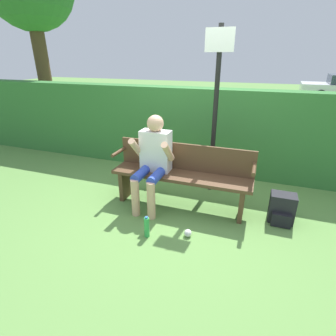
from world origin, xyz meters
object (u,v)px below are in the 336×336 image
object	(u,v)px
park_bench	(182,173)
backpack	(282,209)
signpost	(216,103)
water_bottle	(147,227)
person_seated	(153,157)

from	to	relation	value
park_bench	backpack	size ratio (longest dim) A/B	5.04
signpost	backpack	bearing A→B (deg)	-29.20
park_bench	signpost	world-z (taller)	signpost
park_bench	signpost	xyz separation A→B (m)	(0.31, 0.59, 0.90)
backpack	water_bottle	bearing A→B (deg)	-150.10
backpack	signpost	size ratio (longest dim) A/B	0.16
backpack	water_bottle	xyz separation A→B (m)	(-1.52, -0.88, -0.05)
water_bottle	signpost	xyz separation A→B (m)	(0.48, 1.46, 1.25)
signpost	park_bench	bearing A→B (deg)	-117.81
person_seated	water_bottle	bearing A→B (deg)	-73.96
backpack	signpost	distance (m)	1.70
backpack	person_seated	bearing A→B (deg)	-175.77
backpack	signpost	bearing A→B (deg)	150.80
backpack	signpost	xyz separation A→B (m)	(-1.05, 0.59, 1.20)
park_bench	backpack	distance (m)	1.39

